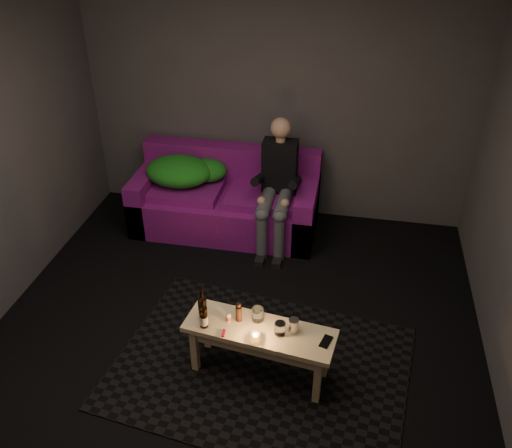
{
  "coord_description": "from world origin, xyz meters",
  "views": [
    {
      "loc": [
        0.8,
        -2.98,
        3.17
      ],
      "look_at": [
        0.04,
        0.95,
        0.61
      ],
      "focal_mm": 38.0,
      "sensor_mm": 36.0,
      "label": 1
    }
  ],
  "objects_px": {
    "person": "(277,183)",
    "coffee_table": "(259,337)",
    "beer_bottle_a": "(203,308)",
    "steel_cup": "(294,325)",
    "sofa": "(227,201)",
    "beer_bottle_b": "(203,316)"
  },
  "relations": [
    {
      "from": "person",
      "to": "coffee_table",
      "type": "bearing_deg",
      "value": -84.64
    },
    {
      "from": "beer_bottle_a",
      "to": "steel_cup",
      "type": "distance_m",
      "value": 0.67
    },
    {
      "from": "beer_bottle_a",
      "to": "steel_cup",
      "type": "bearing_deg",
      "value": -0.35
    },
    {
      "from": "person",
      "to": "beer_bottle_a",
      "type": "relative_size",
      "value": 4.8
    },
    {
      "from": "sofa",
      "to": "beer_bottle_a",
      "type": "distance_m",
      "value": 1.99
    },
    {
      "from": "beer_bottle_a",
      "to": "beer_bottle_b",
      "type": "distance_m",
      "value": 0.08
    },
    {
      "from": "steel_cup",
      "to": "sofa",
      "type": "bearing_deg",
      "value": 116.38
    },
    {
      "from": "sofa",
      "to": "beer_bottle_b",
      "type": "xyz_separation_m",
      "value": [
        0.33,
        -2.03,
        0.25
      ]
    },
    {
      "from": "coffee_table",
      "to": "steel_cup",
      "type": "height_order",
      "value": "steel_cup"
    },
    {
      "from": "beer_bottle_b",
      "to": "steel_cup",
      "type": "bearing_deg",
      "value": 6.69
    },
    {
      "from": "beer_bottle_a",
      "to": "person",
      "type": "bearing_deg",
      "value": 81.92
    },
    {
      "from": "beer_bottle_b",
      "to": "coffee_table",
      "type": "bearing_deg",
      "value": 7.15
    },
    {
      "from": "person",
      "to": "steel_cup",
      "type": "relative_size",
      "value": 12.25
    },
    {
      "from": "coffee_table",
      "to": "steel_cup",
      "type": "relative_size",
      "value": 10.97
    },
    {
      "from": "coffee_table",
      "to": "beer_bottle_b",
      "type": "xyz_separation_m",
      "value": [
        -0.4,
        -0.05,
        0.17
      ]
    },
    {
      "from": "person",
      "to": "beer_bottle_a",
      "type": "height_order",
      "value": "person"
    },
    {
      "from": "sofa",
      "to": "steel_cup",
      "type": "distance_m",
      "value": 2.19
    },
    {
      "from": "beer_bottle_b",
      "to": "steel_cup",
      "type": "distance_m",
      "value": 0.64
    },
    {
      "from": "beer_bottle_a",
      "to": "beer_bottle_b",
      "type": "xyz_separation_m",
      "value": [
        0.03,
        -0.08,
        -0.01
      ]
    },
    {
      "from": "sofa",
      "to": "coffee_table",
      "type": "distance_m",
      "value": 2.11
    },
    {
      "from": "beer_bottle_b",
      "to": "steel_cup",
      "type": "relative_size",
      "value": 2.41
    },
    {
      "from": "sofa",
      "to": "coffee_table",
      "type": "xyz_separation_m",
      "value": [
        0.73,
        -1.98,
        0.07
      ]
    }
  ]
}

